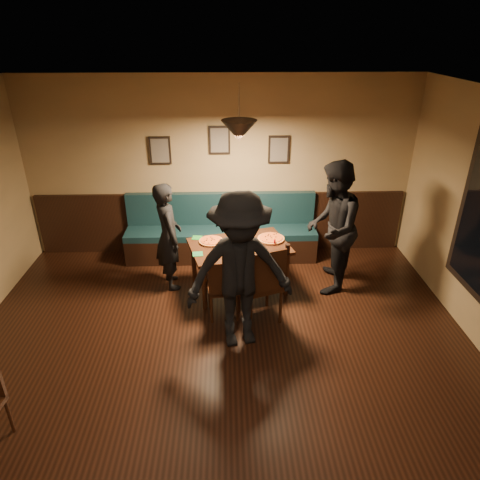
{
  "coord_description": "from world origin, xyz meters",
  "views": [
    {
      "loc": [
        0.1,
        -3.01,
        3.37
      ],
      "look_at": [
        0.26,
        1.89,
        0.95
      ],
      "focal_mm": 32.34,
      "sensor_mm": 36.0,
      "label": 1
    }
  ],
  "objects_px": {
    "chair_near_right": "(260,282)",
    "tabasco_bottle": "(275,242)",
    "soda_glass": "(287,249)",
    "dining_table": "(239,267)",
    "diner_front": "(240,272)",
    "diner_left": "(168,236)",
    "booth_bench": "(221,229)",
    "diner_right": "(332,228)",
    "chair_near_left": "(223,286)"
  },
  "relations": [
    {
      "from": "chair_near_right",
      "to": "tabasco_bottle",
      "type": "distance_m",
      "value": 0.74
    },
    {
      "from": "chair_near_right",
      "to": "soda_glass",
      "type": "xyz_separation_m",
      "value": [
        0.39,
        0.4,
        0.24
      ]
    },
    {
      "from": "dining_table",
      "to": "diner_front",
      "type": "distance_m",
      "value": 1.28
    },
    {
      "from": "diner_left",
      "to": "diner_front",
      "type": "distance_m",
      "value": 1.61
    },
    {
      "from": "tabasco_bottle",
      "to": "soda_glass",
      "type": "bearing_deg",
      "value": -61.57
    },
    {
      "from": "booth_bench",
      "to": "diner_right",
      "type": "height_order",
      "value": "diner_right"
    },
    {
      "from": "diner_right",
      "to": "diner_front",
      "type": "height_order",
      "value": "diner_front"
    },
    {
      "from": "diner_right",
      "to": "soda_glass",
      "type": "bearing_deg",
      "value": -45.95
    },
    {
      "from": "booth_bench",
      "to": "dining_table",
      "type": "bearing_deg",
      "value": -75.04
    },
    {
      "from": "chair_near_left",
      "to": "diner_right",
      "type": "height_order",
      "value": "diner_right"
    },
    {
      "from": "soda_glass",
      "to": "tabasco_bottle",
      "type": "bearing_deg",
      "value": 118.43
    },
    {
      "from": "diner_right",
      "to": "tabasco_bottle",
      "type": "height_order",
      "value": "diner_right"
    },
    {
      "from": "chair_near_right",
      "to": "soda_glass",
      "type": "relative_size",
      "value": 7.32
    },
    {
      "from": "chair_near_left",
      "to": "tabasco_bottle",
      "type": "xyz_separation_m",
      "value": [
        0.71,
        0.58,
        0.33
      ]
    },
    {
      "from": "chair_near_right",
      "to": "diner_front",
      "type": "xyz_separation_m",
      "value": [
        -0.26,
        -0.44,
        0.41
      ]
    },
    {
      "from": "booth_bench",
      "to": "diner_right",
      "type": "relative_size",
      "value": 1.62
    },
    {
      "from": "chair_near_right",
      "to": "diner_front",
      "type": "relative_size",
      "value": 0.56
    },
    {
      "from": "chair_near_left",
      "to": "diner_right",
      "type": "xyz_separation_m",
      "value": [
        1.49,
        0.63,
        0.5
      ]
    },
    {
      "from": "diner_left",
      "to": "dining_table",
      "type": "bearing_deg",
      "value": -117.78
    },
    {
      "from": "soda_glass",
      "to": "tabasco_bottle",
      "type": "xyz_separation_m",
      "value": [
        -0.14,
        0.26,
        -0.02
      ]
    },
    {
      "from": "chair_near_left",
      "to": "diner_left",
      "type": "relative_size",
      "value": 0.56
    },
    {
      "from": "chair_near_right",
      "to": "diner_front",
      "type": "height_order",
      "value": "diner_front"
    },
    {
      "from": "chair_near_right",
      "to": "soda_glass",
      "type": "height_order",
      "value": "chair_near_right"
    },
    {
      "from": "booth_bench",
      "to": "tabasco_bottle",
      "type": "bearing_deg",
      "value": -53.3
    },
    {
      "from": "tabasco_bottle",
      "to": "dining_table",
      "type": "bearing_deg",
      "value": 176.53
    },
    {
      "from": "diner_left",
      "to": "chair_near_left",
      "type": "bearing_deg",
      "value": -154.18
    },
    {
      "from": "dining_table",
      "to": "soda_glass",
      "type": "distance_m",
      "value": 0.81
    },
    {
      "from": "booth_bench",
      "to": "soda_glass",
      "type": "xyz_separation_m",
      "value": [
        0.88,
        -1.25,
        0.27
      ]
    },
    {
      "from": "diner_left",
      "to": "diner_front",
      "type": "bearing_deg",
      "value": -162.33
    },
    {
      "from": "chair_near_right",
      "to": "dining_table",
      "type": "bearing_deg",
      "value": 89.52
    },
    {
      "from": "chair_near_left",
      "to": "soda_glass",
      "type": "relative_size",
      "value": 5.92
    },
    {
      "from": "dining_table",
      "to": "diner_left",
      "type": "distance_m",
      "value": 1.07
    },
    {
      "from": "dining_table",
      "to": "diner_front",
      "type": "xyz_separation_m",
      "value": [
        -0.03,
        -1.13,
        0.59
      ]
    },
    {
      "from": "diner_left",
      "to": "tabasco_bottle",
      "type": "xyz_separation_m",
      "value": [
        1.46,
        -0.19,
        -0.02
      ]
    },
    {
      "from": "dining_table",
      "to": "soda_glass",
      "type": "bearing_deg",
      "value": -39.82
    },
    {
      "from": "diner_right",
      "to": "chair_near_right",
      "type": "bearing_deg",
      "value": -37.12
    },
    {
      "from": "booth_bench",
      "to": "chair_near_right",
      "type": "relative_size",
      "value": 2.83
    },
    {
      "from": "diner_left",
      "to": "diner_front",
      "type": "height_order",
      "value": "diner_front"
    },
    {
      "from": "booth_bench",
      "to": "soda_glass",
      "type": "relative_size",
      "value": 20.72
    },
    {
      "from": "booth_bench",
      "to": "dining_table",
      "type": "distance_m",
      "value": 1.01
    },
    {
      "from": "chair_near_left",
      "to": "soda_glass",
      "type": "xyz_separation_m",
      "value": [
        0.85,
        0.32,
        0.35
      ]
    },
    {
      "from": "chair_near_left",
      "to": "diner_left",
      "type": "xyz_separation_m",
      "value": [
        -0.75,
        0.76,
        0.34
      ]
    },
    {
      "from": "booth_bench",
      "to": "diner_front",
      "type": "relative_size",
      "value": 1.6
    },
    {
      "from": "dining_table",
      "to": "diner_right",
      "type": "height_order",
      "value": "diner_right"
    },
    {
      "from": "diner_left",
      "to": "chair_near_right",
      "type": "bearing_deg",
      "value": -143.59
    },
    {
      "from": "diner_right",
      "to": "booth_bench",
      "type": "bearing_deg",
      "value": -103.53
    },
    {
      "from": "chair_near_left",
      "to": "diner_right",
      "type": "relative_size",
      "value": 0.46
    },
    {
      "from": "chair_near_left",
      "to": "dining_table",
      "type": "bearing_deg",
      "value": 62.74
    },
    {
      "from": "diner_front",
      "to": "booth_bench",
      "type": "bearing_deg",
      "value": 85.0
    },
    {
      "from": "chair_near_right",
      "to": "diner_front",
      "type": "bearing_deg",
      "value": -140.03
    }
  ]
}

